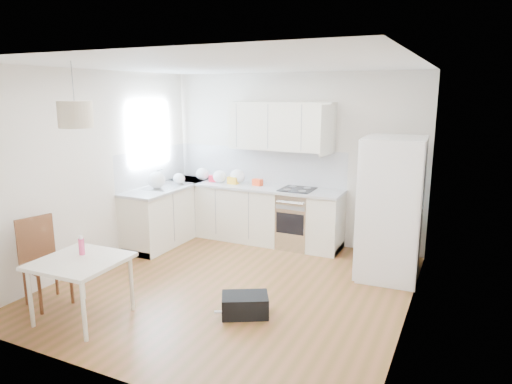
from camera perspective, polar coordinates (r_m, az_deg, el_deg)
floor at (r=5.89m, az=-3.08°, el=-11.69°), size 4.20×4.20×0.00m
ceiling at (r=5.38m, az=-3.43°, el=15.56°), size 4.20×4.20×0.00m
wall_back at (r=7.36m, az=4.62°, el=4.15°), size 4.20×0.00×4.20m
wall_left at (r=6.73m, az=-19.17°, el=2.72°), size 0.00×4.20×4.20m
wall_right at (r=4.85m, az=19.08°, el=-0.80°), size 0.00×4.20×4.20m
window_glassblock at (r=7.53m, az=-13.18°, el=7.11°), size 0.02×1.00×1.00m
cabinets_back at (r=7.51m, az=-0.61°, el=-2.74°), size 3.00×0.60×0.88m
cabinets_left at (r=7.62m, az=-10.76°, el=-2.74°), size 0.60×1.80×0.88m
counter_back at (r=7.40m, az=-0.62°, el=0.70°), size 3.02×0.64×0.04m
counter_left at (r=7.51m, az=-10.91°, el=0.65°), size 0.64×1.82×0.04m
backsplash_back at (r=7.61m, az=0.35°, el=3.39°), size 3.00×0.01×0.58m
backsplash_left at (r=7.63m, az=-12.78°, el=3.11°), size 0.01×1.80×0.58m
upper_cabinets at (r=7.21m, az=3.11°, el=8.20°), size 1.70×0.32×0.75m
range_oven at (r=7.21m, az=5.13°, el=-3.44°), size 0.50×0.61×0.88m
sink at (r=7.47m, az=-11.14°, el=0.69°), size 0.50×0.80×0.16m
refrigerator at (r=6.20m, az=16.69°, el=-1.93°), size 0.93×0.97×1.84m
dining_table at (r=5.23m, az=-21.09°, el=-8.58°), size 0.88×0.88×0.67m
dining_chair at (r=5.76m, az=-24.75°, el=-8.03°), size 0.52×0.52×1.01m
drink_bottle at (r=5.31m, az=-20.99°, el=-6.22°), size 0.07×0.07×0.21m
gym_bag at (r=5.15m, az=-1.39°, el=-13.94°), size 0.60×0.53×0.23m
pendant_lamp at (r=4.98m, az=-21.66°, el=9.00°), size 0.44×0.44×0.27m
grocery_bag_a at (r=7.86m, az=-6.72°, el=2.25°), size 0.24×0.20×0.21m
grocery_bag_b at (r=7.61m, az=-4.58°, el=1.94°), size 0.23×0.20×0.21m
grocery_bag_c at (r=7.54m, az=-2.32°, el=1.97°), size 0.26×0.22×0.24m
grocery_bag_d at (r=7.61m, az=-9.60°, el=1.68°), size 0.20×0.17×0.18m
grocery_bag_e at (r=7.30m, az=-12.33°, el=1.46°), size 0.29×0.25×0.26m
snack_orange at (r=7.36m, az=0.19°, el=1.22°), size 0.17×0.12×0.11m
snack_yellow at (r=7.50m, az=-2.89°, el=1.46°), size 0.18×0.11×0.12m
snack_red at (r=7.72m, az=-5.33°, el=1.70°), size 0.19×0.16×0.11m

